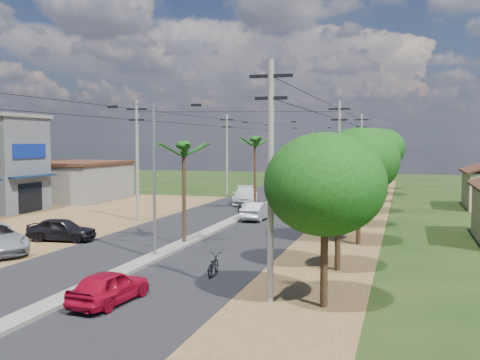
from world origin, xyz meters
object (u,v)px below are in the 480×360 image
Objects in this scene: car_red_near at (109,288)px; moto_rider_east at (213,265)px; car_silver_mid at (257,211)px; car_white_far at (245,196)px; car_parked_dark at (62,230)px.

car_red_near is 2.05× the size of moto_rider_east.
car_silver_mid is 2.30× the size of moto_rider_east.
car_white_far is 3.11× the size of moto_rider_east.
moto_rider_east is at bearing 101.49° from car_silver_mid.
car_parked_dark is 12.83m from moto_rider_east.
moto_rider_east is at bearing -122.28° from car_parked_dark.
car_white_far is 28.44m from moto_rider_east.
moto_rider_east is at bearing -107.06° from car_red_near.
car_silver_mid is 17.79m from moto_rider_east.
car_parked_dark is (-5.18, -22.15, -0.12)m from car_white_far.
car_white_far reaches higher than car_silver_mid.
car_red_near is at bearing -96.78° from car_white_far.
car_red_near is at bearing 61.10° from moto_rider_east.
car_silver_mid is at bearing -87.84° from moto_rider_east.
moto_rider_east is (2.56, -17.60, -0.21)m from car_silver_mid.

